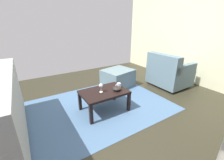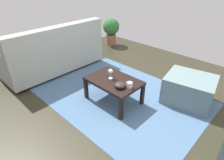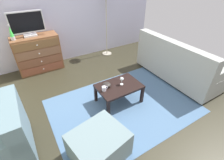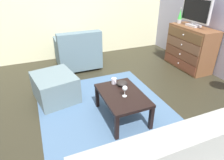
{
  "view_description": "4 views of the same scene",
  "coord_description": "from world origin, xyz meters",
  "px_view_note": "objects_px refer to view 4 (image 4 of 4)",
  "views": [
    {
      "loc": [
        1.32,
        2.02,
        1.5
      ],
      "look_at": [
        0.08,
        0.03,
        0.59
      ],
      "focal_mm": 23.51,
      "sensor_mm": 36.0,
      "label": 1
    },
    {
      "loc": [
        -1.48,
        1.75,
        1.8
      ],
      "look_at": [
        0.1,
        0.11,
        0.48
      ],
      "focal_mm": 30.36,
      "sensor_mm": 36.0,
      "label": 2
    },
    {
      "loc": [
        -1.15,
        -2.04,
        2.16
      ],
      "look_at": [
        0.01,
        -0.12,
        0.62
      ],
      "focal_mm": 26.02,
      "sensor_mm": 36.0,
      "label": 3
    },
    {
      "loc": [
        2.21,
        -1.01,
        1.8
      ],
      "look_at": [
        -0.07,
        -0.08,
        0.47
      ],
      "focal_mm": 31.14,
      "sensor_mm": 36.0,
      "label": 4
    }
  ],
  "objects_px": {
    "dresser": "(190,48)",
    "coffee_table": "(122,97)",
    "wine_glass": "(125,89)",
    "bowl_decorative": "(122,83)",
    "mug": "(114,81)",
    "armchair": "(78,52)",
    "lava_lamp": "(180,16)",
    "ottoman": "(55,87)",
    "tv": "(196,12)"
  },
  "relations": [
    {
      "from": "wine_glass",
      "to": "armchair",
      "type": "xyz_separation_m",
      "value": [
        -1.99,
        -0.16,
        -0.16
      ]
    },
    {
      "from": "armchair",
      "to": "ottoman",
      "type": "relative_size",
      "value": 1.25
    },
    {
      "from": "coffee_table",
      "to": "ottoman",
      "type": "relative_size",
      "value": 1.15
    },
    {
      "from": "bowl_decorative",
      "to": "ottoman",
      "type": "bearing_deg",
      "value": -125.11
    },
    {
      "from": "lava_lamp",
      "to": "ottoman",
      "type": "height_order",
      "value": "lava_lamp"
    },
    {
      "from": "lava_lamp",
      "to": "bowl_decorative",
      "type": "height_order",
      "value": "lava_lamp"
    },
    {
      "from": "dresser",
      "to": "armchair",
      "type": "xyz_separation_m",
      "value": [
        -0.9,
        -2.21,
        -0.1
      ]
    },
    {
      "from": "lava_lamp",
      "to": "dresser",
      "type": "bearing_deg",
      "value": 6.0
    },
    {
      "from": "lava_lamp",
      "to": "bowl_decorative",
      "type": "bearing_deg",
      "value": -57.47
    },
    {
      "from": "coffee_table",
      "to": "ottoman",
      "type": "bearing_deg",
      "value": -136.3
    },
    {
      "from": "bowl_decorative",
      "to": "armchair",
      "type": "bearing_deg",
      "value": -171.91
    },
    {
      "from": "mug",
      "to": "ottoman",
      "type": "distance_m",
      "value": 0.99
    },
    {
      "from": "wine_glass",
      "to": "mug",
      "type": "bearing_deg",
      "value": 179.7
    },
    {
      "from": "armchair",
      "to": "tv",
      "type": "bearing_deg",
      "value": 69.21
    },
    {
      "from": "armchair",
      "to": "dresser",
      "type": "bearing_deg",
      "value": 67.74
    },
    {
      "from": "wine_glass",
      "to": "bowl_decorative",
      "type": "xyz_separation_m",
      "value": [
        -0.27,
        0.09,
        -0.08
      ]
    },
    {
      "from": "wine_glass",
      "to": "mug",
      "type": "distance_m",
      "value": 0.38
    },
    {
      "from": "dresser",
      "to": "mug",
      "type": "bearing_deg",
      "value": -70.83
    },
    {
      "from": "tv",
      "to": "armchair",
      "type": "xyz_separation_m",
      "value": [
        -0.85,
        -2.23,
        -0.83
      ]
    },
    {
      "from": "lava_lamp",
      "to": "mug",
      "type": "xyz_separation_m",
      "value": [
        1.13,
        -2.01,
        -0.6
      ]
    },
    {
      "from": "tv",
      "to": "mug",
      "type": "bearing_deg",
      "value": -69.64
    },
    {
      "from": "dresser",
      "to": "mug",
      "type": "relative_size",
      "value": 9.02
    },
    {
      "from": "dresser",
      "to": "tv",
      "type": "height_order",
      "value": "tv"
    },
    {
      "from": "ottoman",
      "to": "coffee_table",
      "type": "bearing_deg",
      "value": 43.7
    },
    {
      "from": "dresser",
      "to": "lava_lamp",
      "type": "distance_m",
      "value": 0.72
    },
    {
      "from": "dresser",
      "to": "wine_glass",
      "type": "relative_size",
      "value": 6.55
    },
    {
      "from": "wine_glass",
      "to": "ottoman",
      "type": "distance_m",
      "value": 1.24
    },
    {
      "from": "bowl_decorative",
      "to": "lava_lamp",
      "type": "bearing_deg",
      "value": 122.53
    },
    {
      "from": "coffee_table",
      "to": "mug",
      "type": "height_order",
      "value": "mug"
    },
    {
      "from": "dresser",
      "to": "ottoman",
      "type": "distance_m",
      "value": 2.88
    },
    {
      "from": "mug",
      "to": "coffee_table",
      "type": "bearing_deg",
      "value": -1.1
    },
    {
      "from": "dresser",
      "to": "wine_glass",
      "type": "bearing_deg",
      "value": -62.19
    },
    {
      "from": "dresser",
      "to": "armchair",
      "type": "bearing_deg",
      "value": -112.26
    },
    {
      "from": "dresser",
      "to": "lava_lamp",
      "type": "bearing_deg",
      "value": -174.0
    },
    {
      "from": "wine_glass",
      "to": "bowl_decorative",
      "type": "bearing_deg",
      "value": 161.99
    },
    {
      "from": "dresser",
      "to": "coffee_table",
      "type": "xyz_separation_m",
      "value": [
        1.02,
        -2.06,
        -0.11
      ]
    },
    {
      "from": "coffee_table",
      "to": "lava_lamp",
      "type": "bearing_deg",
      "value": 125.5
    },
    {
      "from": "lava_lamp",
      "to": "ottoman",
      "type": "bearing_deg",
      "value": -78.02
    },
    {
      "from": "bowl_decorative",
      "to": "mug",
      "type": "bearing_deg",
      "value": -138.73
    },
    {
      "from": "armchair",
      "to": "lava_lamp",
      "type": "bearing_deg",
      "value": 77.25
    },
    {
      "from": "wine_glass",
      "to": "armchair",
      "type": "height_order",
      "value": "armchair"
    },
    {
      "from": "mug",
      "to": "tv",
      "type": "bearing_deg",
      "value": 110.36
    },
    {
      "from": "dresser",
      "to": "bowl_decorative",
      "type": "height_order",
      "value": "dresser"
    },
    {
      "from": "coffee_table",
      "to": "ottoman",
      "type": "height_order",
      "value": "ottoman"
    },
    {
      "from": "mug",
      "to": "ottoman",
      "type": "bearing_deg",
      "value": -123.28
    },
    {
      "from": "mug",
      "to": "armchair",
      "type": "relative_size",
      "value": 0.13
    },
    {
      "from": "bowl_decorative",
      "to": "ottoman",
      "type": "xyz_separation_m",
      "value": [
        -0.63,
        -0.89,
        -0.21
      ]
    },
    {
      "from": "dresser",
      "to": "tv",
      "type": "xyz_separation_m",
      "value": [
        -0.06,
        0.02,
        0.73
      ]
    },
    {
      "from": "dresser",
      "to": "lava_lamp",
      "type": "height_order",
      "value": "lava_lamp"
    },
    {
      "from": "lava_lamp",
      "to": "coffee_table",
      "type": "distance_m",
      "value": 2.57
    }
  ]
}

